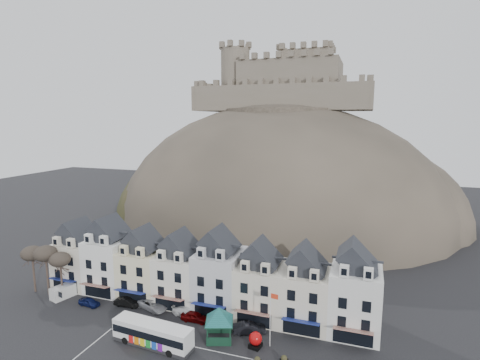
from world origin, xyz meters
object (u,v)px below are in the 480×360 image
object	(u,v)px
car_navy	(89,302)
car_charcoal	(249,328)
car_maroon	(195,317)
car_black	(127,302)
flagpole	(271,315)
red_buoy	(255,340)
car_white	(187,312)
car_silver	(153,304)
bus_shelter	(219,315)
white_van	(65,291)
bus	(153,333)

from	to	relation	value
car_navy	car_charcoal	size ratio (longest dim) A/B	0.79
car_maroon	car_black	bearing A→B (deg)	86.60
car_maroon	car_charcoal	distance (m)	8.57
flagpole	car_navy	distance (m)	30.48
red_buoy	car_white	distance (m)	12.89
flagpole	car_navy	world-z (taller)	flagpole
car_silver	car_charcoal	xyz separation A→B (m)	(16.48, -1.48, 0.02)
bus_shelter	car_charcoal	distance (m)	5.25
red_buoy	car_navy	bearing A→B (deg)	175.92
car_charcoal	car_black	bearing A→B (deg)	65.05
flagpole	car_black	size ratio (longest dim) A/B	1.84
car_black	white_van	bearing A→B (deg)	88.61
white_van	car_black	size ratio (longest dim) A/B	1.16
bus_shelter	car_white	world-z (taller)	bus_shelter
car_black	car_white	xyz separation A→B (m)	(10.40, 0.31, -0.01)
bus_shelter	red_buoy	distance (m)	5.73
flagpole	car_maroon	size ratio (longest dim) A/B	1.83
car_silver	car_maroon	size ratio (longest dim) A/B	1.24
car_black	car_maroon	world-z (taller)	car_maroon
car_silver	car_maroon	bearing A→B (deg)	-80.25
flagpole	car_black	world-z (taller)	flagpole
bus_shelter	car_black	bearing A→B (deg)	148.88
car_white	bus_shelter	bearing A→B (deg)	-110.89
car_black	car_white	world-z (taller)	car_black
car_navy	white_van	bearing A→B (deg)	82.51
car_black	car_charcoal	world-z (taller)	car_charcoal
white_van	car_charcoal	xyz separation A→B (m)	(32.67, -0.26, -0.27)
car_navy	bus_shelter	bearing A→B (deg)	-90.63
flagpole	bus	bearing A→B (deg)	-161.85
white_van	red_buoy	bearing A→B (deg)	9.48
bus	car_navy	xyz separation A→B (m)	(-15.44, 5.96, -1.14)
bus	bus_shelter	size ratio (longest dim) A/B	1.64
bus	car_charcoal	world-z (taller)	bus
bus_shelter	flagpole	world-z (taller)	flagpole
bus	car_charcoal	bearing A→B (deg)	36.32
car_white	car_charcoal	bearing A→B (deg)	-87.67
red_buoy	car_white	world-z (taller)	red_buoy
white_van	car_charcoal	world-z (taller)	white_van
red_buoy	car_black	bearing A→B (deg)	170.15
bus	car_black	size ratio (longest dim) A/B	2.73
car_maroon	bus_shelter	bearing A→B (deg)	-121.82
car_silver	car_maroon	distance (m)	8.00
bus	red_buoy	bearing A→B (deg)	21.49
bus	car_maroon	distance (m)	7.78
car_black	car_maroon	xyz separation A→B (m)	(12.24, -0.61, 0.03)
car_navy	car_charcoal	xyz separation A→B (m)	(26.65, 0.96, 0.14)
bus_shelter	flagpole	size ratio (longest dim) A/B	0.90
car_navy	car_maroon	world-z (taller)	car_maroon
flagpole	car_silver	distance (m)	20.70
bus_shelter	car_charcoal	xyz separation A→B (m)	(3.38, 2.82, -2.87)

